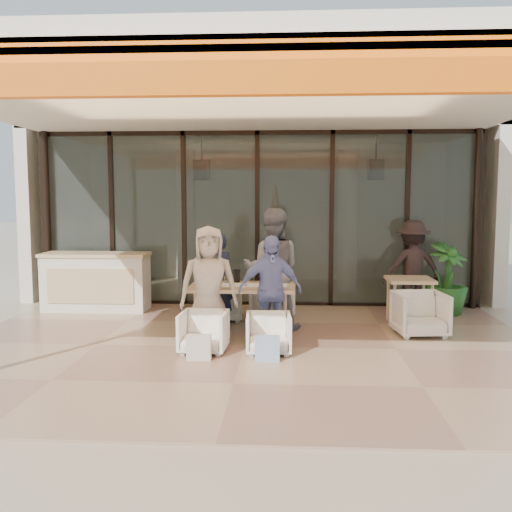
# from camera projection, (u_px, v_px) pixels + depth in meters

# --- Properties ---
(ground) EXTENTS (70.00, 70.00, 0.00)m
(ground) POSITION_uv_depth(u_px,v_px,m) (245.00, 349.00, 7.60)
(ground) COLOR #C6B293
(ground) RESTS_ON ground
(terrace_floor) EXTENTS (8.00, 6.00, 0.01)m
(terrace_floor) POSITION_uv_depth(u_px,v_px,m) (245.00, 348.00, 7.60)
(terrace_floor) COLOR tan
(terrace_floor) RESTS_ON ground
(terrace_structure) EXTENTS (8.00, 6.00, 3.40)m
(terrace_structure) POSITION_uv_depth(u_px,v_px,m) (242.00, 96.00, 7.00)
(terrace_structure) COLOR silver
(terrace_structure) RESTS_ON ground
(glass_storefront) EXTENTS (8.08, 0.10, 3.20)m
(glass_storefront) POSITION_uv_depth(u_px,v_px,m) (257.00, 220.00, 10.41)
(glass_storefront) COLOR #9EADA3
(glass_storefront) RESTS_ON ground
(interior_block) EXTENTS (9.05, 3.62, 3.52)m
(interior_block) POSITION_uv_depth(u_px,v_px,m) (264.00, 187.00, 12.64)
(interior_block) COLOR silver
(interior_block) RESTS_ON ground
(host_counter) EXTENTS (1.85, 0.65, 1.04)m
(host_counter) POSITION_uv_depth(u_px,v_px,m) (96.00, 282.00, 9.99)
(host_counter) COLOR silver
(host_counter) RESTS_ON ground
(dining_table) EXTENTS (1.50, 0.90, 0.93)m
(dining_table) POSITION_uv_depth(u_px,v_px,m) (241.00, 289.00, 8.24)
(dining_table) COLOR #E2C58A
(dining_table) RESTS_ON ground
(chair_far_left) EXTENTS (0.71, 0.68, 0.63)m
(chair_far_left) POSITION_uv_depth(u_px,v_px,m) (221.00, 302.00, 9.24)
(chair_far_left) COLOR white
(chair_far_left) RESTS_ON ground
(chair_far_right) EXTENTS (0.73, 0.69, 0.67)m
(chair_far_right) POSITION_uv_depth(u_px,v_px,m) (273.00, 301.00, 9.19)
(chair_far_right) COLOR white
(chair_far_right) RESTS_ON ground
(chair_near_left) EXTENTS (0.62, 0.58, 0.61)m
(chair_near_left) POSITION_uv_depth(u_px,v_px,m) (204.00, 330.00, 7.36)
(chair_near_left) COLOR white
(chair_near_left) RESTS_ON ground
(chair_near_right) EXTENTS (0.60, 0.57, 0.59)m
(chair_near_right) POSITION_uv_depth(u_px,v_px,m) (269.00, 332.00, 7.31)
(chair_near_right) COLOR white
(chair_near_right) RESTS_ON ground
(diner_navy) EXTENTS (0.62, 0.50, 1.48)m
(diner_navy) POSITION_uv_depth(u_px,v_px,m) (217.00, 281.00, 8.70)
(diner_navy) COLOR #1B1E3B
(diner_navy) RESTS_ON ground
(diner_grey) EXTENTS (0.90, 0.70, 1.85)m
(diner_grey) POSITION_uv_depth(u_px,v_px,m) (272.00, 269.00, 8.63)
(diner_grey) COLOR #5D5D62
(diner_grey) RESTS_ON ground
(diner_cream) EXTENTS (0.88, 0.66, 1.63)m
(diner_cream) POSITION_uv_depth(u_px,v_px,m) (209.00, 285.00, 7.80)
(diner_cream) COLOR beige
(diner_cream) RESTS_ON ground
(diner_periwinkle) EXTENTS (0.94, 0.57, 1.50)m
(diner_periwinkle) POSITION_uv_depth(u_px,v_px,m) (270.00, 290.00, 7.76)
(diner_periwinkle) COLOR #7D87D1
(diner_periwinkle) RESTS_ON ground
(tote_bag_cream) EXTENTS (0.30, 0.10, 0.34)m
(tote_bag_cream) POSITION_uv_depth(u_px,v_px,m) (199.00, 348.00, 6.97)
(tote_bag_cream) COLOR silver
(tote_bag_cream) RESTS_ON ground
(tote_bag_blue) EXTENTS (0.30, 0.10, 0.34)m
(tote_bag_blue) POSITION_uv_depth(u_px,v_px,m) (267.00, 350.00, 6.92)
(tote_bag_blue) COLOR #99BFD8
(tote_bag_blue) RESTS_ON ground
(side_table) EXTENTS (0.70, 0.70, 0.74)m
(side_table) POSITION_uv_depth(u_px,v_px,m) (410.00, 285.00, 8.94)
(side_table) COLOR #E2C58A
(side_table) RESTS_ON ground
(side_chair) EXTENTS (0.77, 0.73, 0.72)m
(side_chair) POSITION_uv_depth(u_px,v_px,m) (420.00, 312.00, 8.22)
(side_chair) COLOR white
(side_chair) RESTS_ON ground
(standing_woman) EXTENTS (1.12, 0.75, 1.62)m
(standing_woman) POSITION_uv_depth(u_px,v_px,m) (412.00, 267.00, 9.78)
(standing_woman) COLOR black
(standing_woman) RESTS_ON ground
(potted_palm) EXTENTS (0.97, 0.97, 1.25)m
(potted_palm) POSITION_uv_depth(u_px,v_px,m) (447.00, 279.00, 9.65)
(potted_palm) COLOR #1E5919
(potted_palm) RESTS_ON ground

